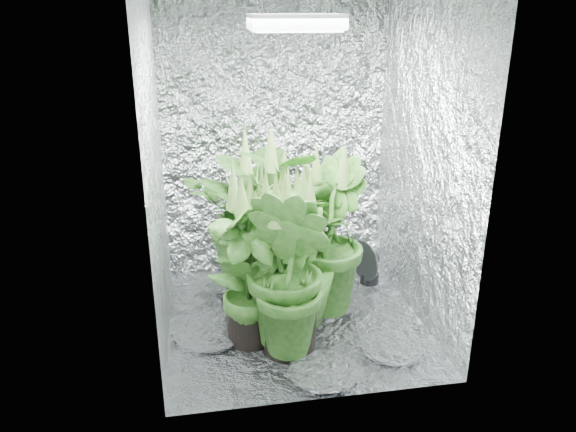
% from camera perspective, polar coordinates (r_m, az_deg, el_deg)
% --- Properties ---
extents(ground, '(1.60, 1.60, 0.00)m').
position_cam_1_polar(ground, '(3.71, 0.66, -10.42)').
color(ground, silver).
rests_on(ground, ground).
extents(walls, '(1.62, 1.62, 2.00)m').
position_cam_1_polar(walls, '(3.30, 0.73, 4.59)').
color(walls, silver).
rests_on(walls, ground).
extents(grow_lamp, '(0.50, 0.30, 0.22)m').
position_cam_1_polar(grow_lamp, '(3.18, 0.80, 19.06)').
color(grow_lamp, gray).
rests_on(grow_lamp, ceiling).
extents(plant_a, '(1.27, 1.27, 1.19)m').
position_cam_1_polar(plant_a, '(3.81, -2.44, -0.09)').
color(plant_a, black).
rests_on(plant_a, ground).
extents(plant_b, '(0.62, 0.62, 0.97)m').
position_cam_1_polar(plant_b, '(3.63, -3.88, -3.40)').
color(plant_b, black).
rests_on(plant_b, ground).
extents(plant_c, '(0.59, 0.59, 1.11)m').
position_cam_1_polar(plant_c, '(3.62, 4.01, -2.19)').
color(plant_c, black).
rests_on(plant_c, ground).
extents(plant_d, '(0.71, 0.71, 1.02)m').
position_cam_1_polar(plant_d, '(3.41, 0.36, -4.30)').
color(plant_d, black).
rests_on(plant_d, ground).
extents(plant_e, '(1.13, 1.13, 1.09)m').
position_cam_1_polar(plant_e, '(3.63, 0.03, -1.96)').
color(plant_e, black).
rests_on(plant_e, ground).
extents(plant_f, '(0.72, 0.72, 1.09)m').
position_cam_1_polar(plant_f, '(3.27, -4.03, -4.97)').
color(plant_f, black).
rests_on(plant_f, ground).
extents(plant_g, '(0.75, 0.75, 1.11)m').
position_cam_1_polar(plant_g, '(3.16, 0.22, -5.76)').
color(plant_g, black).
rests_on(plant_g, ground).
extents(circulation_fan, '(0.18, 0.28, 0.34)m').
position_cam_1_polar(circulation_fan, '(4.12, 8.03, -5.00)').
color(circulation_fan, black).
rests_on(circulation_fan, ground).
extents(plant_label, '(0.05, 0.05, 0.08)m').
position_cam_1_polar(plant_label, '(3.24, 1.49, -9.21)').
color(plant_label, white).
rests_on(plant_label, plant_g).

